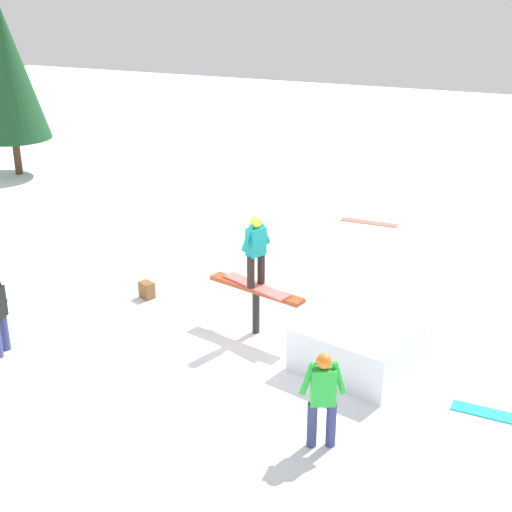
# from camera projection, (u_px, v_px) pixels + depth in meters

# --- Properties ---
(ground_plane) EXTENTS (60.00, 60.00, 0.00)m
(ground_plane) POSITION_uv_depth(u_px,v_px,m) (256.00, 332.00, 13.22)
(ground_plane) COLOR white
(rail_feature) EXTENTS (1.98, 0.77, 0.93)m
(rail_feature) POSITION_uv_depth(u_px,v_px,m) (256.00, 295.00, 12.93)
(rail_feature) COLOR black
(rail_feature) RESTS_ON ground
(snow_kicker_ramp) EXTENTS (2.12, 1.90, 0.78)m
(snow_kicker_ramp) POSITION_uv_depth(u_px,v_px,m) (356.00, 348.00, 11.88)
(snow_kicker_ramp) COLOR white
(snow_kicker_ramp) RESTS_ON ground
(main_rider_on_rail) EXTENTS (1.48, 0.82, 1.35)m
(main_rider_on_rail) POSITION_uv_depth(u_px,v_px,m) (256.00, 253.00, 12.62)
(main_rider_on_rail) COLOR #E16059
(main_rider_on_rail) RESTS_ON rail_feature
(bystander_green) EXTENTS (0.63, 0.36, 1.48)m
(bystander_green) POSITION_uv_depth(u_px,v_px,m) (323.00, 395.00, 9.77)
(bystander_green) COLOR navy
(bystander_green) RESTS_ON ground
(loose_snowboard_coral) EXTENTS (1.52, 0.29, 0.02)m
(loose_snowboard_coral) POSITION_uv_depth(u_px,v_px,m) (369.00, 222.00, 18.89)
(loose_snowboard_coral) COLOR #E36C5E
(loose_snowboard_coral) RESTS_ON ground
(loose_snowboard_cyan) EXTENTS (1.46, 0.33, 0.02)m
(loose_snowboard_cyan) POSITION_uv_depth(u_px,v_px,m) (501.00, 416.00, 10.72)
(loose_snowboard_cyan) COLOR #1DC0C9
(loose_snowboard_cyan) RESTS_ON ground
(backpack_on_snow) EXTENTS (0.36, 0.32, 0.34)m
(backpack_on_snow) POSITION_uv_depth(u_px,v_px,m) (147.00, 290.00, 14.55)
(backpack_on_snow) COLOR brown
(backpack_on_snow) RESTS_ON ground
(pine_tree_near) EXTENTS (2.36, 2.36, 5.37)m
(pine_tree_near) POSITION_uv_depth(u_px,v_px,m) (7.00, 72.00, 22.16)
(pine_tree_near) COLOR #4C331E
(pine_tree_near) RESTS_ON ground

